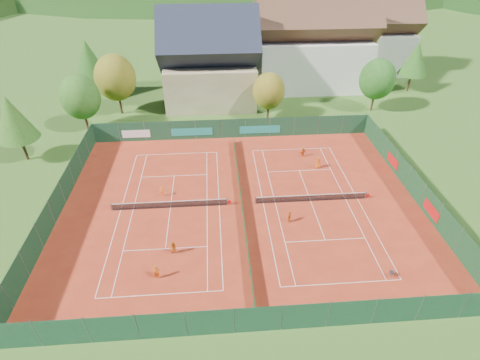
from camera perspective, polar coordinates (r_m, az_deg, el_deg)
name	(u,v)px	position (r m, az deg, el deg)	size (l,w,h in m)	color
ground	(241,205)	(42.56, 0.20, -3.77)	(600.00, 600.00, 0.00)	#2F571B
clay_pad	(241,204)	(42.54, 0.20, -3.74)	(40.00, 32.00, 0.01)	#A02C17
court_markings_left	(170,208)	(42.79, -10.57, -4.18)	(11.03, 23.83, 0.00)	white
court_markings_right	(311,201)	(43.77, 10.72, -3.18)	(11.03, 23.83, 0.00)	white
tennis_net_left	(171,204)	(42.46, -10.43, -3.65)	(13.30, 0.10, 1.02)	#59595B
tennis_net_right	(312,198)	(43.51, 10.98, -2.65)	(13.30, 0.10, 1.02)	#59595B
court_divider	(241,201)	(42.24, 0.21, -3.22)	(0.03, 28.80, 1.00)	#13361A
fence_north	(230,129)	(55.22, -1.58, 7.81)	(40.00, 0.10, 3.00)	#163D24
fence_south	(258,320)	(30.45, 2.73, -20.47)	(40.00, 0.04, 3.00)	#153B24
fence_west	(57,202)	(45.01, -26.12, -3.07)	(0.04, 32.00, 3.00)	#13351D
fence_east	(415,186)	(47.37, 25.09, -0.81)	(0.09, 32.00, 3.00)	#14391D
chalet	(210,64)	(66.23, -4.63, 17.21)	(16.20, 12.00, 16.00)	#BFB086
hotel_block_a	(313,47)	(74.16, 11.02, 19.25)	(21.60, 11.00, 17.25)	silver
hotel_block_b	(370,39)	(86.13, 19.25, 19.66)	(17.28, 10.00, 15.50)	silver
tree_west_front	(80,97)	(60.39, -23.19, 11.54)	(5.72, 5.72, 8.69)	#4B2C1B
tree_west_mid	(115,78)	(64.46, -18.47, 14.57)	(6.44, 6.44, 9.78)	#422917
tree_west_back	(89,59)	(73.20, -22.08, 16.72)	(5.60, 5.60, 10.00)	#4C331B
tree_center	(269,91)	(59.95, 4.40, 13.37)	(5.01, 5.01, 7.60)	#402817
tree_east_front	(377,79)	(66.53, 20.20, 14.21)	(5.72, 5.72, 8.69)	#452B18
tree_east_mid	(415,59)	(77.52, 25.17, 16.38)	(5.04, 5.04, 9.00)	#452818
tree_west_side	(13,118)	(55.68, -31.34, 8.07)	(5.04, 5.04, 9.00)	#412717
tree_east_back	(358,44)	(81.04, 17.53, 19.19)	(7.15, 7.15, 10.86)	#402A16
mountain_backdrop	(256,37)	(276.50, 2.43, 20.91)	(820.00, 530.00, 242.00)	black
ball_hopper	(392,273)	(37.10, 22.10, -12.97)	(0.34, 0.34, 0.80)	slate
loose_ball_0	(149,251)	(38.13, -13.71, -10.46)	(0.07, 0.07, 0.07)	#CCD833
loose_ball_1	(291,261)	(36.52, 7.84, -12.11)	(0.07, 0.07, 0.07)	#CCD833
player_left_near	(156,272)	(35.05, -12.64, -13.58)	(0.57, 0.37, 1.56)	#D25812
player_left_mid	(174,248)	(36.83, -10.09, -10.23)	(0.75, 0.59, 1.55)	#CA5C12
player_left_far	(162,192)	(44.38, -11.83, -1.76)	(0.80, 0.46, 1.24)	#FC5B16
player_right_near	(289,217)	(40.13, 7.52, -5.59)	(0.83, 0.35, 1.42)	#CE5212
player_right_far_a	(318,163)	(49.37, 11.79, 2.57)	(0.76, 0.50, 1.56)	#D55612
player_right_far_b	(303,152)	(51.54, 9.56, 4.19)	(1.27, 0.40, 1.36)	#E75C14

